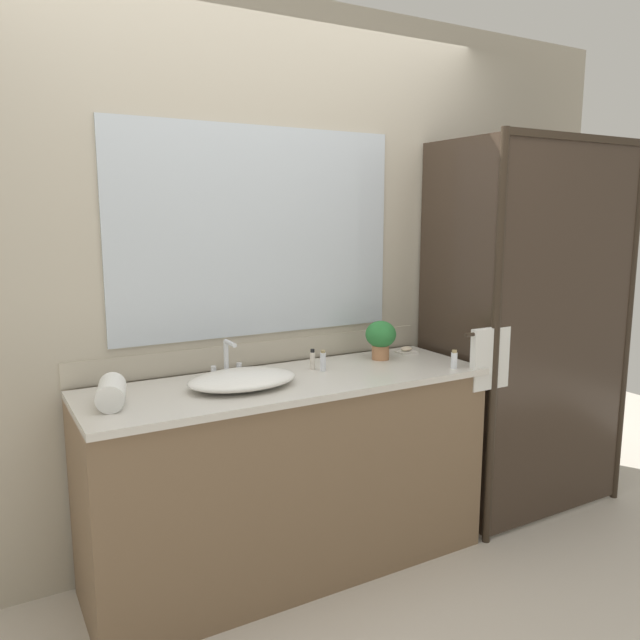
% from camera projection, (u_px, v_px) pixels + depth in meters
% --- Properties ---
extents(ground_plane, '(8.00, 8.00, 0.00)m').
position_uv_depth(ground_plane, '(292.00, 567.00, 2.88)').
color(ground_plane, beige).
extents(wall_back_with_mirror, '(4.40, 0.06, 2.60)m').
position_uv_depth(wall_back_with_mirror, '(257.00, 280.00, 2.95)').
color(wall_back_with_mirror, '#B2A893').
rests_on(wall_back_with_mirror, ground_plane).
extents(vanity_cabinet, '(1.80, 0.58, 0.90)m').
position_uv_depth(vanity_cabinet, '(290.00, 475.00, 2.81)').
color(vanity_cabinet, brown).
rests_on(vanity_cabinet, ground_plane).
extents(shower_enclosure, '(1.20, 0.59, 2.00)m').
position_uv_depth(shower_enclosure, '(530.00, 331.00, 3.17)').
color(shower_enclosure, '#2D2319').
rests_on(shower_enclosure, ground_plane).
extents(sink_basin, '(0.47, 0.32, 0.07)m').
position_uv_depth(sink_basin, '(242.00, 379.00, 2.60)').
color(sink_basin, white).
rests_on(sink_basin, vanity_cabinet).
extents(faucet, '(0.17, 0.13, 0.17)m').
position_uv_depth(faucet, '(227.00, 365.00, 2.74)').
color(faucet, silver).
rests_on(faucet, vanity_cabinet).
extents(potted_plant, '(0.15, 0.15, 0.19)m').
position_uv_depth(potted_plant, '(381.00, 337.00, 3.08)').
color(potted_plant, '#B77A51').
rests_on(potted_plant, vanity_cabinet).
extents(soap_dish, '(0.10, 0.07, 0.04)m').
position_uv_depth(soap_dish, '(406.00, 351.00, 3.23)').
color(soap_dish, silver).
rests_on(soap_dish, vanity_cabinet).
extents(amenity_bottle_lotion, '(0.03, 0.03, 0.09)m').
position_uv_depth(amenity_bottle_lotion, '(454.00, 360.00, 2.91)').
color(amenity_bottle_lotion, silver).
rests_on(amenity_bottle_lotion, vanity_cabinet).
extents(amenity_bottle_shampoo, '(0.03, 0.03, 0.10)m').
position_uv_depth(amenity_bottle_shampoo, '(323.00, 361.00, 2.86)').
color(amenity_bottle_shampoo, silver).
rests_on(amenity_bottle_shampoo, vanity_cabinet).
extents(amenity_bottle_body_wash, '(0.02, 0.02, 0.10)m').
position_uv_depth(amenity_bottle_body_wash, '(313.00, 360.00, 2.89)').
color(amenity_bottle_body_wash, silver).
rests_on(amenity_bottle_body_wash, vanity_cabinet).
extents(rolled_towel_near_edge, '(0.15, 0.23, 0.10)m').
position_uv_depth(rolled_towel_near_edge, '(111.00, 392.00, 2.34)').
color(rolled_towel_near_edge, white).
rests_on(rolled_towel_near_edge, vanity_cabinet).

